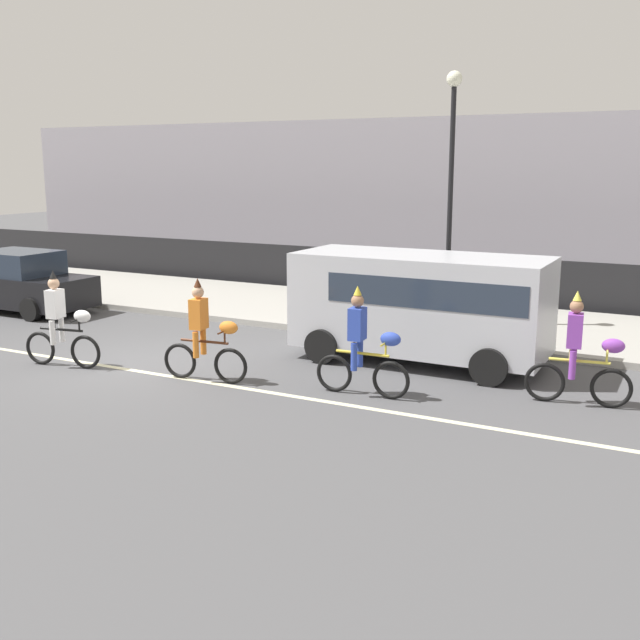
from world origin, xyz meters
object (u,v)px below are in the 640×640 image
(parked_car_black, at_px, (21,283))
(parade_cyclist_purple, at_px, (581,356))
(parked_van_silver, at_px, (424,300))
(street_lamp_post, at_px, (452,162))
(parade_cyclist_orange, at_px, (205,337))
(parade_cyclist_cobalt, at_px, (363,348))
(parade_cyclist_zebra, at_px, (62,325))

(parked_car_black, bearing_deg, parade_cyclist_purple, -5.65)
(parked_van_silver, relative_size, street_lamp_post, 0.85)
(parade_cyclist_orange, xyz_separation_m, parade_cyclist_cobalt, (2.93, 0.54, 0.00))
(parade_cyclist_cobalt, xyz_separation_m, parade_cyclist_purple, (3.39, 1.19, 0.00))
(street_lamp_post, bearing_deg, parade_cyclist_cobalt, -86.11)
(street_lamp_post, bearing_deg, parade_cyclist_zebra, -129.84)
(parade_cyclist_cobalt, distance_m, parked_car_black, 11.70)
(parade_cyclist_purple, distance_m, parked_van_silver, 3.55)
(parade_cyclist_orange, relative_size, street_lamp_post, 0.33)
(parked_van_silver, xyz_separation_m, parked_car_black, (-11.55, 0.07, -0.50))
(parked_car_black, bearing_deg, parked_van_silver, -0.34)
(parade_cyclist_zebra, bearing_deg, parade_cyclist_cobalt, 9.58)
(parade_cyclist_purple, distance_m, parked_car_black, 14.86)
(parade_cyclist_orange, height_order, parade_cyclist_purple, same)
(parade_cyclist_purple, height_order, parked_van_silver, parked_van_silver)
(parade_cyclist_orange, distance_m, parked_van_silver, 4.41)
(parade_cyclist_zebra, distance_m, parked_van_silver, 7.17)
(parade_cyclist_zebra, distance_m, parked_car_black, 6.51)
(parade_cyclist_zebra, height_order, parade_cyclist_cobalt, same)
(parade_cyclist_purple, bearing_deg, parade_cyclist_cobalt, -160.57)
(parade_cyclist_purple, relative_size, parked_van_silver, 0.38)
(parade_cyclist_cobalt, bearing_deg, parade_cyclist_purple, 19.43)
(parade_cyclist_cobalt, xyz_separation_m, parked_van_silver, (0.15, 2.59, 0.44))
(street_lamp_post, bearing_deg, parked_car_black, -164.35)
(parade_cyclist_purple, relative_size, street_lamp_post, 0.33)
(street_lamp_post, bearing_deg, parked_van_silver, -80.24)
(parade_cyclist_orange, height_order, parade_cyclist_cobalt, same)
(parade_cyclist_orange, xyz_separation_m, parked_van_silver, (3.08, 3.13, 0.44))
(parked_van_silver, relative_size, parked_car_black, 1.22)
(parade_cyclist_cobalt, relative_size, parked_car_black, 0.47)
(parade_cyclist_orange, relative_size, parked_car_black, 0.47)
(parade_cyclist_purple, bearing_deg, parade_cyclist_orange, -164.66)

